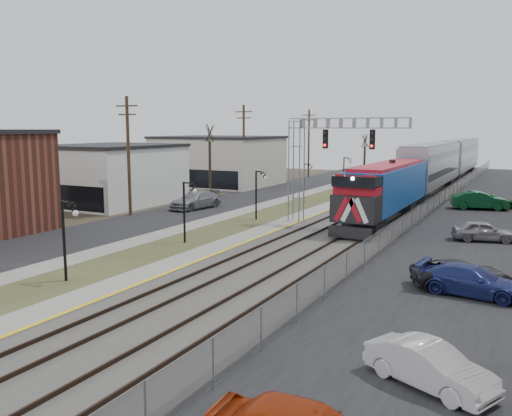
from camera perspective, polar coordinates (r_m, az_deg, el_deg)
The scene contains 22 objects.
street_west at distance 53.58m, azimuth -3.64°, elevation 0.51°, with size 7.00×120.00×0.04m, color black.
sidewalk at distance 51.41m, azimuth 0.66°, elevation 0.21°, with size 2.00×120.00×0.08m, color gray.
grass_median at distance 50.14m, azimuth 3.72°, elevation -0.03°, with size 4.00×120.00×0.06m, color #3D4524.
platform at distance 49.00m, azimuth 6.92°, elevation -0.17°, with size 2.00×120.00×0.24m, color gray.
ballast_bed at distance 47.50m, azimuth 12.57°, elevation -0.61°, with size 8.00×120.00×0.20m, color #595651.
platform_edge at distance 48.68m, azimuth 7.90°, elevation -0.09°, with size 0.24×120.00×0.01m, color gold.
track_near at distance 48.02m, azimuth 10.28°, elevation -0.23°, with size 1.58×120.00×0.15m.
track_far at distance 47.11m, azimuth 14.34°, elevation -0.53°, with size 1.58×120.00×0.15m.
train at distance 67.20m, azimuth 18.56°, elevation 4.17°, with size 3.00×63.05×5.33m.
signal_gantry at distance 41.15m, azimuth 6.49°, elevation 5.85°, with size 9.00×1.07×8.15m.
lampposts at distance 35.38m, azimuth -7.30°, elevation -0.44°, with size 0.14×62.14×4.00m.
utility_poles at distance 46.78m, azimuth -13.27°, elevation 5.27°, with size 0.28×80.28×10.00m.
fence at distance 46.50m, azimuth 17.60°, elevation -0.12°, with size 0.04×120.00×1.60m, color gray.
buildings_west at distance 50.85m, azimuth -19.34°, elevation 3.01°, with size 14.00×67.00×7.00m.
bare_trees at distance 57.21m, azimuth -2.63°, elevation 3.73°, with size 12.30×42.30×5.95m.
car_lot_b at distance 16.98m, azimuth 17.80°, elevation -15.65°, with size 1.35×3.87×1.28m, color silver.
car_lot_c at distance 27.11m, azimuth 20.88°, elevation -6.64°, with size 2.13×4.63×1.29m, color black.
car_lot_d at distance 26.10m, azimuth 21.74°, elevation -7.20°, with size 1.89×4.64×1.35m, color navy.
car_lot_e at distance 38.60m, azimuth 22.83°, elevation -2.30°, with size 1.58×3.94×1.34m, color gray.
car_lot_f at distance 53.27m, azimuth 22.49°, elevation 0.69°, with size 1.72×4.94×1.63m, color #0E4824.
car_street_b at distance 50.05m, azimuth -6.37°, elevation 0.81°, with size 2.24×5.50×1.60m, color gray.
car_lot_g at distance 54.84m, azimuth 23.38°, elevation 0.70°, with size 1.88×4.62×1.34m, color #0C3D0F.
Camera 1 is at (16.04, -10.35, 7.47)m, focal length 38.00 mm.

